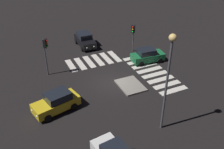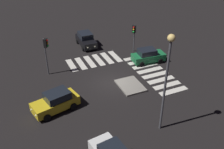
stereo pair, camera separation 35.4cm
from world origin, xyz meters
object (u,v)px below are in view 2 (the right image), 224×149
Objects in this scene: car_green at (148,56)px; street_lamp at (167,70)px; car_yellow at (56,102)px; car_black at (86,40)px; traffic_light_north at (46,48)px; traffic_island at (130,86)px; traffic_light_east at (134,32)px.

street_lamp reaches higher than car_green.
car_green is 0.92× the size of car_yellow.
traffic_light_north reaches higher than car_black.
traffic_island is 0.86× the size of traffic_light_east.
car_green is at bearing 35.59° from car_black.
street_lamp is (-5.94, -7.29, 4.76)m from car_yellow.
car_yellow is at bearing -59.08° from traffic_light_north.
car_black is 6.87m from traffic_light_east.
car_green is at bearing 49.03° from traffic_light_east.
street_lamp is (-10.45, 5.07, 4.81)m from car_green.
car_black is 18.62m from street_lamp.
car_black is at bearing 0.73° from street_lamp.
car_black is 0.51× the size of street_lamp.
car_yellow is (-0.63, 7.95, 0.81)m from traffic_island.
car_yellow is at bearing 94.56° from traffic_island.
traffic_island is 0.70× the size of car_yellow.
car_yellow is 6.99m from traffic_light_north.
car_yellow is (-12.06, 7.06, -0.00)m from car_black.
car_black is 1.03× the size of car_green.
street_lamp is at bearing 1.26° from car_black.
car_black is 8.70m from traffic_light_north.
car_yellow is at bearing -12.67° from traffic_light_east.
street_lamp is (-18.00, -0.23, 4.76)m from car_black.
traffic_island is 0.76× the size of car_green.
traffic_light_north reaches higher than traffic_light_east.
street_lamp reaches higher than traffic_island.
car_green is 12.00m from traffic_light_north.
traffic_light_north is 11.40m from traffic_light_east.
traffic_light_north is at bearing -39.05° from traffic_light_east.
traffic_light_north reaches higher than car_yellow.
traffic_light_east is (1.27, -11.32, -0.52)m from traffic_light_north.
car_black is at bearing 79.19° from traffic_light_north.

